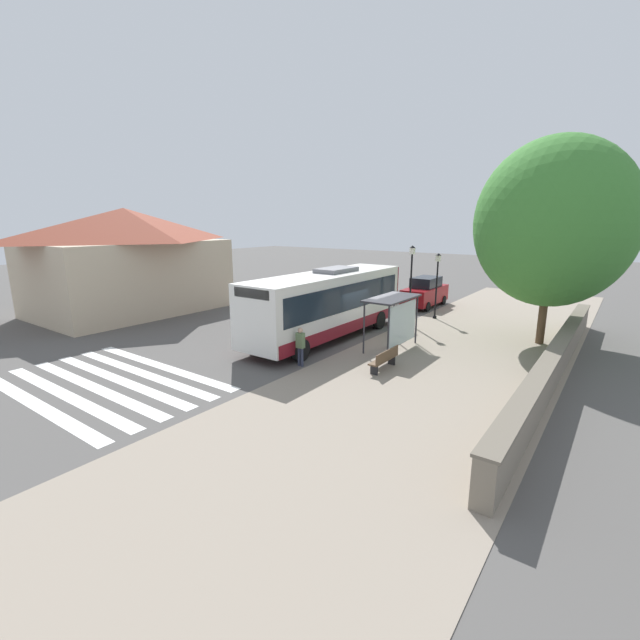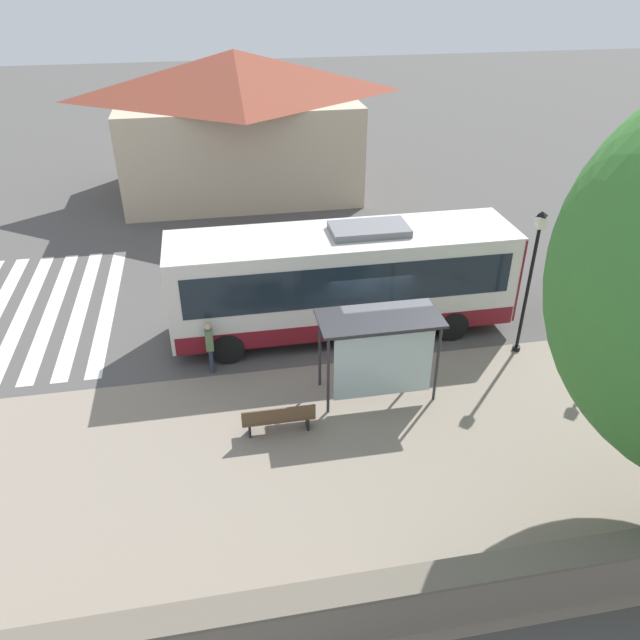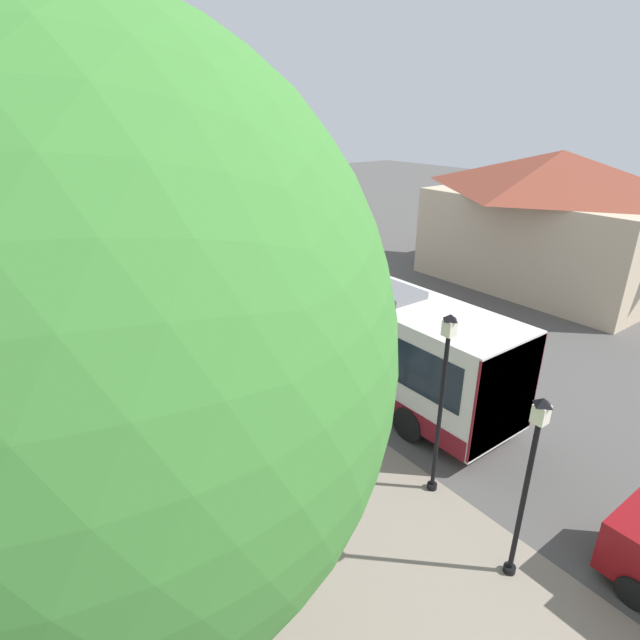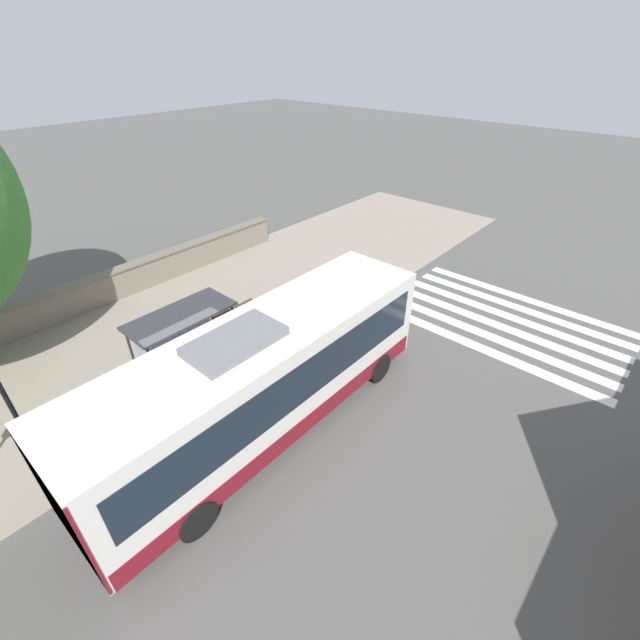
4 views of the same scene
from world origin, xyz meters
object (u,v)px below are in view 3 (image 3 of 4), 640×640
Objects in this scene: bus_shelter at (274,357)px; pedestrian at (258,324)px; street_lamp_near at (442,392)px; shade_tree at (97,354)px; street_lamp_far at (528,476)px; bench at (202,376)px; bus at (365,329)px.

bus_shelter reaches higher than pedestrian.
street_lamp_near is 7.58m from shade_tree.
shade_tree is (-6.32, 2.31, 3.44)m from street_lamp_far.
bench is (-3.09, -1.61, -0.49)m from pedestrian.
bus is 4.68m from pedestrian.
bench is 0.19× the size of shade_tree.
bus reaches higher than pedestrian.
bus is at bearing -29.58° from bench.
street_lamp_near reaches higher than pedestrian.
bench is (-1.05, 2.91, -1.56)m from bus_shelter.
street_lamp_far is (1.90, -10.33, 1.93)m from bench.
street_lamp_near is (-0.62, -9.40, 1.75)m from pedestrian.
bench is 10.68m from street_lamp_far.
bench is at bearing 100.41° from street_lamp_far.
street_lamp_near is 1.14× the size of street_lamp_far.
shade_tree is at bearing 159.96° from street_lamp_far.
bench is 8.48m from street_lamp_near.
bus_shelter is 0.72× the size of street_lamp_near.
pedestrian is 3.52m from bench.
bench is 0.47× the size of street_lamp_far.
shade_tree is at bearing -118.87° from bench.
pedestrian is at bearing 110.91° from bus.
bus is 3.70m from bus_shelter.
pedestrian is 0.88× the size of bench.
street_lamp_near is at bearing -113.90° from bus.
street_lamp_far reaches higher than bus_shelter.
street_lamp_near is at bearing -72.38° from bench.
bus_shelter is 5.07m from pedestrian.
street_lamp_far is at bearing -95.72° from pedestrian.
street_lamp_far reaches higher than pedestrian.
bus is at bearing 3.46° from bus_shelter.
bus is at bearing -69.09° from pedestrian.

